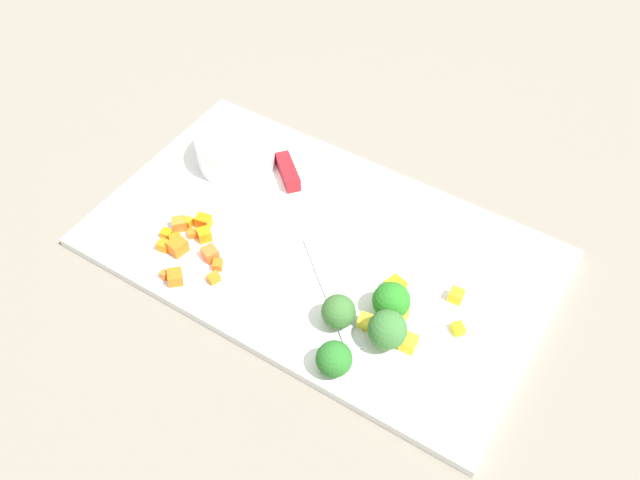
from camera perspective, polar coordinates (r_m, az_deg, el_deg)
The scene contains 28 objects.
ground_plane at distance 0.86m, azimuth -0.00°, elevation -0.95°, with size 4.00×4.00×0.00m, color gray.
cutting_board at distance 0.86m, azimuth -0.00°, elevation -0.70°, with size 0.56×0.33×0.01m, color white.
prep_bowl at distance 0.95m, azimuth -6.89°, elevation 7.34°, with size 0.11×0.11×0.04m, color white.
chef_knife at distance 0.89m, azimuth -1.41°, elevation 2.45°, with size 0.25×0.22×0.02m.
carrot_dice_0 at distance 0.87m, azimuth -9.44°, elevation 0.44°, with size 0.02×0.02×0.01m, color orange.
carrot_dice_1 at distance 0.83m, azimuth -8.69°, elevation -3.09°, with size 0.01×0.01×0.01m, color orange.
carrot_dice_2 at distance 0.88m, azimuth -10.40°, elevation 0.52°, with size 0.01×0.01×0.01m, color orange.
carrot_dice_3 at distance 0.89m, azimuth -11.44°, elevation 1.29°, with size 0.02×0.02×0.02m, color orange.
carrot_dice_4 at distance 0.88m, azimuth -12.49°, elevation 0.54°, with size 0.01×0.01×0.01m, color orange.
carrot_dice_5 at distance 0.88m, azimuth -9.51°, elevation 1.51°, with size 0.02×0.01×0.02m, color orange.
carrot_dice_6 at distance 0.87m, azimuth -12.69°, elevation -0.46°, with size 0.01×0.01×0.01m, color orange.
carrot_dice_7 at distance 0.84m, azimuth -12.62°, elevation -2.79°, with size 0.01×0.01×0.01m, color orange.
carrot_dice_8 at distance 0.86m, azimuth -11.57°, elevation -0.53°, with size 0.02×0.02×0.02m, color orange.
carrot_dice_9 at distance 0.85m, azimuth -8.98°, elevation -1.10°, with size 0.02×0.02×0.01m, color orange.
carrot_dice_10 at distance 0.89m, azimuth -10.74°, elevation 1.41°, with size 0.01×0.01×0.01m, color orange.
carrot_dice_11 at distance 0.83m, azimuth -11.77°, elevation -3.00°, with size 0.02×0.02×0.02m, color orange.
carrot_dice_12 at distance 0.87m, azimuth -11.72°, elevation -0.06°, with size 0.01×0.01×0.01m, color orange.
carrot_dice_13 at distance 0.84m, azimuth -8.38°, elevation -2.02°, with size 0.01×0.01×0.01m, color orange.
pepper_dice_0 at distance 0.79m, azimuth 6.30°, elevation -6.00°, with size 0.02×0.02×0.02m, color yellow.
pepper_dice_1 at distance 0.77m, azimuth 7.27°, elevation -8.35°, with size 0.02×0.02×0.02m, color yellow.
pepper_dice_2 at distance 0.81m, azimuth 6.23°, elevation -3.76°, with size 0.02×0.02×0.01m, color yellow.
pepper_dice_3 at distance 0.78m, azimuth 3.76°, elevation -6.70°, with size 0.02×0.02×0.01m, color yellow.
pepper_dice_4 at distance 0.81m, azimuth 11.10°, elevation -4.49°, with size 0.01×0.02×0.01m, color yellow.
pepper_dice_5 at distance 0.79m, azimuth 11.25°, elevation -7.13°, with size 0.01×0.01×0.01m, color yellow.
broccoli_floret_0 at distance 0.77m, azimuth 1.52°, elevation -5.91°, with size 0.04×0.04×0.04m.
broccoli_floret_1 at distance 0.78m, azimuth 5.86°, elevation -4.99°, with size 0.04×0.04×0.04m.
broccoli_floret_2 at distance 0.74m, azimuth 1.16°, elevation -9.73°, with size 0.04×0.04×0.04m.
broccoli_floret_3 at distance 0.75m, azimuth 5.53°, elevation -7.35°, with size 0.04×0.04×0.05m.
Camera 1 is at (0.29, -0.47, 0.66)m, focal length 39.08 mm.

